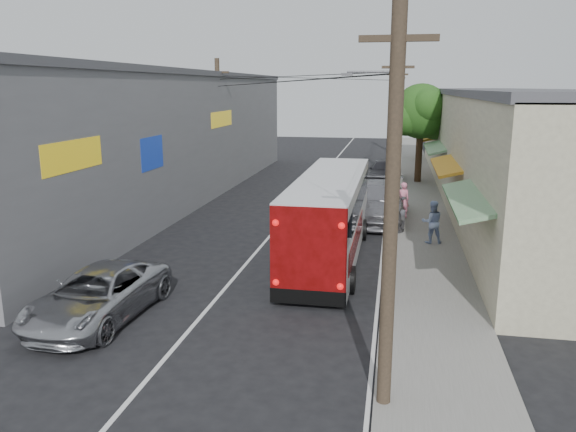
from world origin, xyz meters
name	(u,v)px	position (x,y,z in m)	size (l,w,h in m)	color
ground	(179,342)	(0.00, 0.00, 0.00)	(120.00, 120.00, 0.00)	black
sidewalk	(415,199)	(6.50, 20.00, 0.06)	(3.00, 80.00, 0.12)	slate
building_right	(496,143)	(10.99, 22.00, 3.15)	(7.09, 40.00, 6.25)	beige
building_left	(153,135)	(-8.50, 18.00, 3.65)	(7.20, 36.00, 7.25)	slate
utility_poles	(359,127)	(3.13, 20.33, 4.13)	(11.80, 45.28, 8.00)	#473828
street_tree	(422,113)	(6.87, 26.02, 4.67)	(4.40, 4.00, 6.60)	#3F2B19
coach_bus	(330,215)	(2.91, 8.19, 1.62)	(2.52, 10.88, 3.13)	silver
jeepney	(98,295)	(-2.75, 1.00, 0.71)	(2.36, 5.11, 1.42)	#B4B5BB
parked_suv	(379,202)	(4.57, 14.60, 0.92)	(2.57, 6.32, 1.84)	gray
parked_car_mid	(385,171)	(4.59, 26.00, 0.79)	(1.86, 4.62, 1.58)	#26252A
parked_car_far	(385,171)	(4.60, 27.00, 0.64)	(1.36, 3.90, 1.28)	black
pedestrian_near	(403,200)	(5.70, 14.86, 1.00)	(0.64, 0.42, 1.75)	pink
pedestrian_far	(432,222)	(6.83, 10.42, 1.00)	(0.86, 0.67, 1.76)	#9CB3E3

